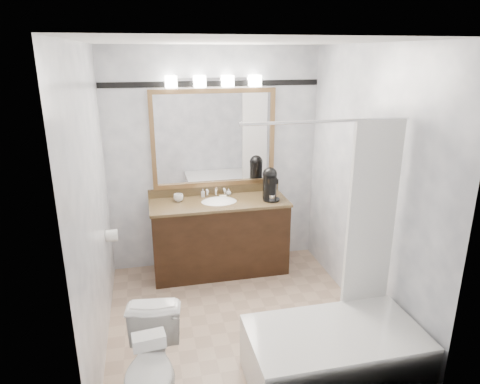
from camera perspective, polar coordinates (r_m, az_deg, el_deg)
name	(u,v)px	position (r m, az deg, el deg)	size (l,w,h in m)	color
room	(239,196)	(3.67, -0.12, -0.48)	(2.42, 2.62, 2.52)	tan
vanity	(220,235)	(4.89, -2.74, -5.76)	(1.53, 0.58, 0.97)	black
mirror	(214,139)	(4.83, -3.49, 7.08)	(1.40, 0.04, 1.10)	olive
vanity_light_bar	(214,81)	(4.69, -3.52, 14.57)	(1.02, 0.14, 0.12)	silver
accent_stripe	(213,84)	(4.76, -3.65, 14.22)	(2.40, 0.01, 0.06)	black
bathtub	(336,348)	(3.54, 12.66, -19.60)	(1.30, 0.75, 1.96)	white
tp_roll	(112,236)	(4.42, -16.72, -5.59)	(0.12, 0.12, 0.11)	white
toilet	(152,370)	(3.22, -11.65, -22.25)	(0.39, 0.69, 0.70)	white
tissue_box	(149,340)	(2.82, -12.05, -18.77)	(0.20, 0.11, 0.08)	white
coffee_maker	(270,183)	(4.77, 4.02, 1.21)	(0.19, 0.24, 0.36)	black
cup_left	(179,198)	(4.77, -8.20, -0.77)	(0.11, 0.11, 0.08)	white
cup_right	(177,197)	(4.82, -8.34, -0.66)	(0.08, 0.08, 0.07)	white
soap_bottle_a	(203,193)	(4.89, -4.96, -0.13)	(0.04, 0.04, 0.09)	white
soap_bottle_b	(229,192)	(4.93, -1.54, 0.00)	(0.06, 0.06, 0.08)	white
soap_bar	(223,197)	(4.86, -2.30, -0.61)	(0.08, 0.05, 0.02)	beige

